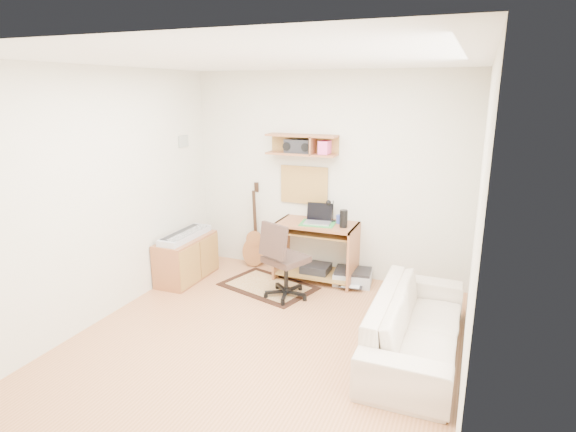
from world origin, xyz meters
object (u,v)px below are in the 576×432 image
at_px(printer, 353,277).
at_px(sofa, 417,315).
at_px(cabinet, 186,258).
at_px(desk, 316,251).
at_px(task_chair, 286,259).

relative_size(printer, sofa, 0.24).
bearing_deg(cabinet, desk, 21.49).
relative_size(desk, task_chair, 1.06).
bearing_deg(task_chair, cabinet, -158.57).
xyz_separation_m(cabinet, printer, (2.02, 0.64, -0.19)).
relative_size(desk, cabinet, 1.11).
distance_m(task_chair, sofa, 1.70).
height_order(task_chair, cabinet, task_chair).
xyz_separation_m(desk, sofa, (1.42, -1.31, -0.00)).
bearing_deg(cabinet, printer, 17.64).
relative_size(task_chair, printer, 2.05).
distance_m(cabinet, sofa, 3.04).
relative_size(desk, sofa, 0.52).
bearing_deg(printer, task_chair, -139.82).
bearing_deg(sofa, desk, 47.32).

